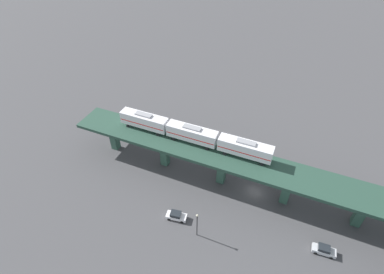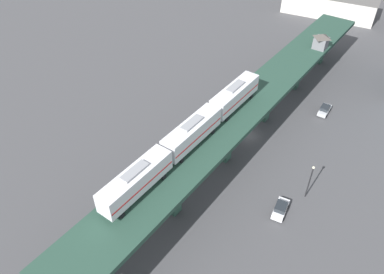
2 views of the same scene
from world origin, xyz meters
TOP-DOWN VIEW (x-y plane):
  - ground_plane at (0.00, 0.00)m, footprint 400.00×400.00m
  - elevated_viaduct at (-0.03, -0.20)m, footprint 20.85×92.29m
  - subway_train at (-3.66, -16.32)m, footprint 7.85×37.23m
  - street_car_white at (11.83, -15.54)m, footprint 2.06×4.45m
  - street_car_silver at (11.64, 14.44)m, footprint 2.20×4.52m
  - delivery_truck at (-7.26, -1.04)m, footprint 5.66×7.32m
  - street_lamp at (14.47, -10.28)m, footprint 0.44×0.44m

SIDE VIEW (x-z plane):
  - ground_plane at x=0.00m, z-range 0.00..0.00m
  - street_car_white at x=11.83m, z-range -0.01..1.88m
  - street_car_silver at x=11.64m, z-range -0.01..1.88m
  - delivery_truck at x=-7.26m, z-range 0.16..3.36m
  - street_lamp at x=14.47m, z-range 0.64..7.58m
  - elevated_viaduct at x=-0.03m, z-range 3.06..11.66m
  - subway_train at x=-3.66m, z-range 8.92..13.37m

